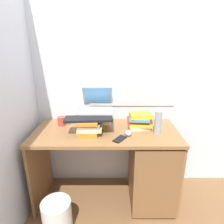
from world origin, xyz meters
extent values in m
plane|color=brown|center=(0.00, 0.00, 0.00)|extent=(6.00, 6.00, 0.00)
cube|color=silver|center=(0.00, 0.35, 1.30)|extent=(6.00, 0.05, 2.60)
cube|color=silver|center=(0.27, 0.31, 1.33)|extent=(0.90, 0.01, 0.80)
cube|color=silver|center=(-0.77, 0.00, 1.30)|extent=(0.05, 6.00, 2.60)
cube|color=olive|center=(0.00, 0.00, 0.76)|extent=(1.35, 0.60, 0.03)
cube|color=olive|center=(-0.66, 0.00, 0.37)|extent=(0.02, 0.55, 0.75)
cube|color=olive|center=(0.66, 0.00, 0.37)|extent=(0.02, 0.55, 0.75)
cube|color=brown|center=(0.45, -0.03, 0.37)|extent=(0.41, 0.51, 0.71)
cube|color=orange|center=(-0.09, 0.09, 0.79)|extent=(0.18, 0.16, 0.04)
cube|color=beige|center=(-0.08, 0.10, 0.83)|extent=(0.25, 0.16, 0.02)
cube|color=yellow|center=(-0.08, 0.10, 0.85)|extent=(0.24, 0.16, 0.03)
cube|color=#B22D33|center=(-0.09, 0.09, 0.88)|extent=(0.21, 0.16, 0.03)
cube|color=#338C4C|center=(-0.09, 0.10, 0.90)|extent=(0.18, 0.18, 0.02)
cube|color=#8C338C|center=(-0.08, 0.10, 0.92)|extent=(0.24, 0.15, 0.02)
cube|color=orange|center=(-0.16, -0.08, 0.80)|extent=(0.18, 0.16, 0.04)
cube|color=beige|center=(-0.14, -0.07, 0.83)|extent=(0.22, 0.16, 0.03)
cube|color=gray|center=(-0.15, -0.06, 0.86)|extent=(0.20, 0.17, 0.04)
cube|color=orange|center=(-0.16, -0.06, 0.90)|extent=(0.18, 0.19, 0.03)
cube|color=beige|center=(0.32, 0.06, 0.79)|extent=(0.21, 0.16, 0.03)
cube|color=yellow|center=(0.33, 0.05, 0.82)|extent=(0.22, 0.16, 0.03)
cube|color=#B22D33|center=(0.32, 0.07, 0.85)|extent=(0.22, 0.16, 0.03)
cube|color=teal|center=(0.32, 0.05, 0.88)|extent=(0.20, 0.18, 0.03)
cube|color=yellow|center=(0.33, 0.05, 0.91)|extent=(0.21, 0.16, 0.04)
cube|color=#B7BABF|center=(-0.09, 0.10, 0.94)|extent=(0.30, 0.23, 0.01)
cube|color=#B7BABF|center=(-0.09, 0.27, 1.05)|extent=(0.30, 0.11, 0.20)
cube|color=#59A5E5|center=(-0.09, 0.26, 1.05)|extent=(0.27, 0.09, 0.18)
cube|color=black|center=(-0.15, -0.07, 0.92)|extent=(0.43, 0.17, 0.02)
ellipsoid|color=#A5A8AD|center=(0.20, -0.08, 0.79)|extent=(0.06, 0.10, 0.04)
cylinder|color=#B23F33|center=(-0.45, 0.14, 0.82)|extent=(0.08, 0.08, 0.09)
torus|color=#B23F33|center=(-0.39, 0.14, 0.82)|extent=(0.05, 0.01, 0.05)
cylinder|color=#999EA5|center=(0.47, -0.05, 0.88)|extent=(0.07, 0.07, 0.21)
cube|color=black|center=(0.12, -0.18, 0.78)|extent=(0.13, 0.15, 0.01)
cylinder|color=silver|center=(-0.41, -0.38, 0.14)|extent=(0.25, 0.25, 0.29)
camera|label=1|loc=(0.06, -1.66, 1.53)|focal=31.13mm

